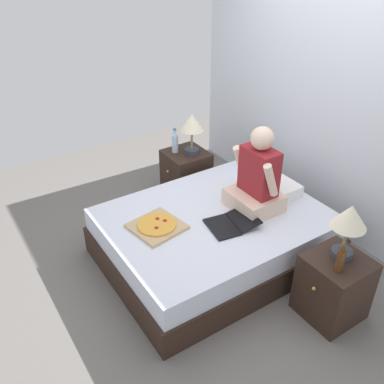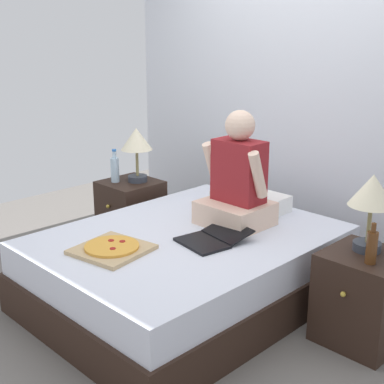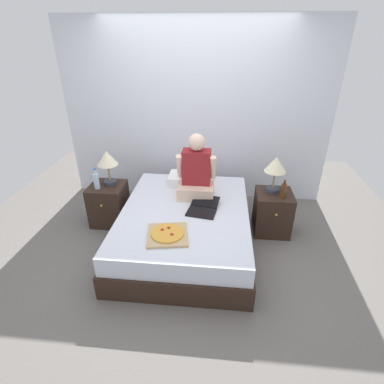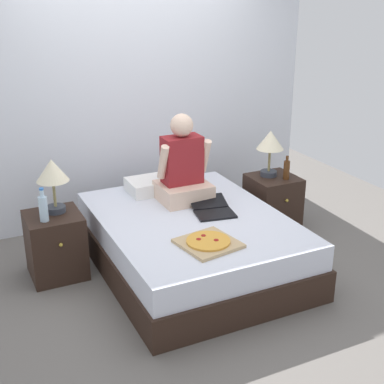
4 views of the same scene
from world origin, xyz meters
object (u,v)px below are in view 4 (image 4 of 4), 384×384
Objects in this scene: laptop at (213,210)px; person_seated at (183,169)px; beer_bottle at (287,169)px; water_bottle at (43,208)px; pizza_box at (208,243)px; nightstand_left at (56,245)px; lamp_on_right_nightstand at (270,143)px; bed at (191,243)px; lamp_on_left_nightstand at (52,174)px; nightstand_right at (272,203)px.

person_seated is at bearing 106.07° from laptop.
beer_bottle reaches higher than laptop.
person_seated reaches higher than water_bottle.
laptop is at bearing -73.93° from person_seated.
pizza_box is (-0.32, -0.53, -0.00)m from laptop.
laptop is at bearing -16.21° from nightstand_left.
laptop is (-0.83, -0.42, -0.37)m from lamp_on_right_nightstand.
nightstand_left is 1.18× the size of pizza_box.
pizza_box reaches higher than bed.
lamp_on_right_nightstand reaches higher than laptop.
person_seated reaches higher than beer_bottle.
laptop reaches higher than nightstand_left.
beer_bottle is at bearing -3.98° from lamp_on_left_nightstand.
person_seated reaches higher than bed.
nightstand_right is at bearing 0.00° from nightstand_left.
bed is at bearing 77.84° from pizza_box.
laptop reaches higher than pizza_box.
water_bottle is (-1.14, 0.28, 0.42)m from bed.
pizza_box is (0.95, -0.90, 0.22)m from nightstand_left.
lamp_on_left_nightstand is 1.37m from pizza_box.
lamp_on_right_nightstand is (2.10, 0.05, 0.60)m from nightstand_left.
nightstand_left is 0.60m from lamp_on_left_nightstand.
water_bottle is at bearing 141.93° from pizza_box.
lamp_on_right_nightstand is (1.03, 0.42, 0.64)m from bed.
person_seated is (1.16, 0.00, 0.49)m from nightstand_left.
lamp_on_left_nightstand and lamp_on_right_nightstand have the same top height.
lamp_on_right_nightstand is at bearing 26.74° from laptop.
lamp_on_right_nightstand is 0.97× the size of pizza_box.
nightstand_left is 0.70× the size of person_seated.
water_bottle is at bearing -175.66° from person_seated.
nightstand_right is 1.08m from person_seated.
lamp_on_right_nightstand is at bearing 0.00° from lamp_on_left_nightstand.
laptop is at bearing -153.26° from lamp_on_right_nightstand.
bed is 3.58× the size of nightstand_left.
person_seated is 1.69× the size of laptop.
pizza_box is at bearing -102.16° from bed.
laptop is at bearing -156.82° from nightstand_right.
water_bottle reaches higher than pizza_box.
water_bottle is 0.61× the size of lamp_on_right_nightstand.
lamp_on_left_nightstand is 2.18m from beer_bottle.
lamp_on_right_nightstand is 0.29m from beer_bottle.
beer_bottle is 0.98m from laptop.
lamp_on_right_nightstand reaches higher than beer_bottle.
nightstand_right is (2.13, 0.00, 0.00)m from nightstand_left.
person_seated is (0.10, 0.38, 0.53)m from bed.
person_seated is 0.47m from laptop.
lamp_on_left_nightstand is at bearing 180.00° from lamp_on_right_nightstand.
lamp_on_left_nightstand reaches higher than water_bottle.
laptop is 1.00× the size of pizza_box.
lamp_on_right_nightstand reaches higher than bed.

